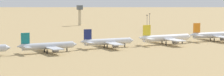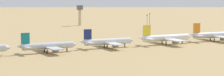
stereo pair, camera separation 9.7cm
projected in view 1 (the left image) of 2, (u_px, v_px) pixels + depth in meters
name	position (u px, v px, depth m)	size (l,w,h in m)	color
ground	(142.00, 46.00, 311.14)	(4000.00, 4000.00, 0.00)	tan
parked_jet_teal_1	(47.00, 46.00, 279.70)	(38.68, 32.33, 12.82)	silver
parked_jet_navy_2	(107.00, 42.00, 302.68)	(39.08, 32.87, 12.91)	silver
parked_jet_yellow_3	(166.00, 38.00, 321.81)	(43.02, 36.06, 14.23)	white
parked_jet_orange_4	(214.00, 35.00, 343.20)	(42.02, 35.51, 13.87)	silver
control_tower	(80.00, 13.00, 492.57)	(5.20, 5.20, 21.69)	#C6B793
light_pole_west	(150.00, 20.00, 446.61)	(1.80, 0.50, 15.17)	#59595E
light_pole_mid	(147.00, 22.00, 427.87)	(1.80, 0.50, 14.81)	#59595E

